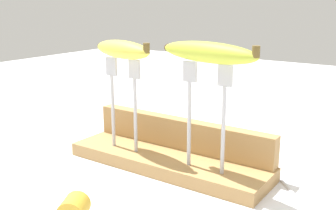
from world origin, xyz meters
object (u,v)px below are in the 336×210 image
object	(u,v)px
banana_raised_left	(122,49)
banana_chunk_near	(73,208)
fork_stand_right	(206,107)
banana_raised_right	(208,52)
fork_stand_left	(123,96)
fork_fallen_near	(309,210)

from	to	relation	value
banana_raised_left	banana_chunk_near	bearing A→B (deg)	-68.34
fork_stand_right	banana_raised_right	bearing A→B (deg)	169.47
banana_raised_right	fork_stand_left	bearing A→B (deg)	-180.00
fork_stand_left	fork_stand_right	distance (m)	0.19
banana_chunk_near	banana_raised_right	bearing A→B (deg)	66.91
fork_stand_left	banana_raised_left	size ratio (longest dim) A/B	1.11
fork_stand_left	banana_raised_right	xyz separation A→B (m)	(0.19, 0.00, 0.10)
fork_stand_left	fork_fallen_near	distance (m)	0.39
banana_raised_left	banana_raised_right	distance (m)	0.19
fork_fallen_near	fork_stand_left	bearing A→B (deg)	179.81
fork_stand_right	banana_chunk_near	size ratio (longest dim) A/B	3.44
banana_raised_left	fork_fallen_near	size ratio (longest dim) A/B	1.11
banana_raised_left	fork_stand_right	bearing A→B (deg)	-0.01
fork_fallen_near	banana_raised_left	bearing A→B (deg)	179.80
banana_raised_right	banana_chunk_near	size ratio (longest dim) A/B	3.65
banana_raised_right	fork_stand_right	bearing A→B (deg)	-10.53
fork_stand_left	fork_stand_right	xyz separation A→B (m)	(0.19, 0.00, 0.00)
fork_stand_right	fork_fallen_near	world-z (taller)	fork_stand_right
banana_raised_left	fork_fallen_near	bearing A→B (deg)	-0.20
banana_raised_left	banana_raised_right	bearing A→B (deg)	-0.00
banana_raised_right	banana_chunk_near	bearing A→B (deg)	-113.09
fork_fallen_near	banana_chunk_near	world-z (taller)	banana_chunk_near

